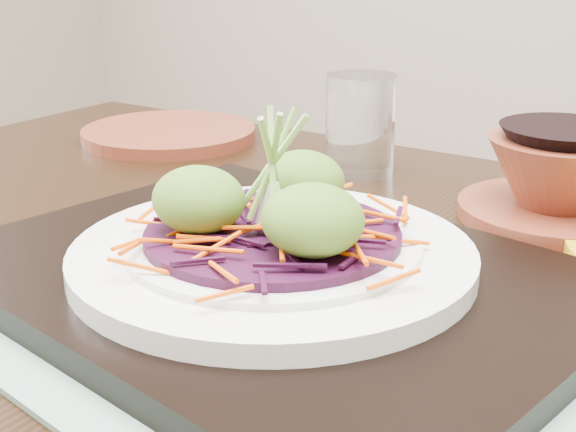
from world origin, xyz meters
The scene contains 11 objects.
dining_table centered at (-0.10, -0.02, 0.59)m, with size 1.16×0.83×0.68m.
placemat centered at (-0.10, -0.04, 0.68)m, with size 0.44×0.35×0.00m, color gray.
serving_tray centered at (-0.10, -0.04, 0.69)m, with size 0.38×0.29×0.02m, color black.
white_plate centered at (-0.10, -0.04, 0.71)m, with size 0.25×0.25×0.02m.
cabbage_bed centered at (-0.10, -0.04, 0.72)m, with size 0.16×0.16×0.01m, color #310926.
carrot_julienne centered at (-0.10, -0.04, 0.73)m, with size 0.19×0.19×0.01m, color #E74E04, non-canonical shape.
guacamole_scoops centered at (-0.10, -0.05, 0.75)m, with size 0.14×0.12×0.04m.
scallion_garnish centered at (-0.10, -0.04, 0.77)m, with size 0.06×0.06×0.09m, color #7BB046, non-canonical shape.
terracotta_side_plate centered at (-0.40, 0.26, 0.69)m, with size 0.19×0.19×0.01m, color maroon.
water_glass centered at (-0.17, 0.24, 0.73)m, with size 0.07×0.07×0.09m, color white.
terracotta_bowl_set centered at (0.02, 0.19, 0.71)m, with size 0.19×0.19×0.07m.
Camera 1 is at (0.12, -0.44, 0.90)m, focal length 50.00 mm.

